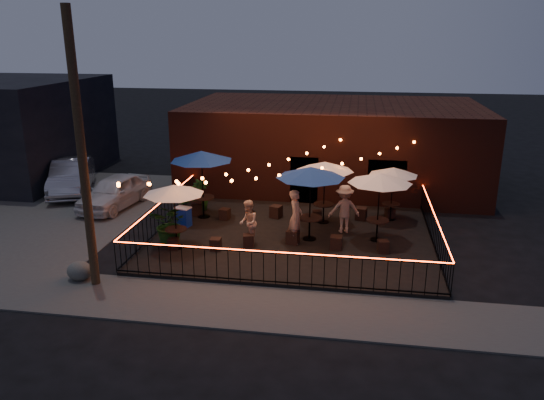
{
  "coord_description": "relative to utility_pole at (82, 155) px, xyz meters",
  "views": [
    {
      "loc": [
        2.18,
        -16.06,
        7.25
      ],
      "look_at": [
        -0.76,
        2.01,
        1.48
      ],
      "focal_mm": 35.0,
      "sensor_mm": 36.0,
      "label": 1
    }
  ],
  "objects": [
    {
      "name": "ground",
      "position": [
        5.4,
        2.6,
        -4.0
      ],
      "size": [
        110.0,
        110.0,
        0.0
      ],
      "primitive_type": "plane",
      "color": "black",
      "rests_on": "ground"
    },
    {
      "name": "patio",
      "position": [
        5.4,
        4.6,
        -3.92
      ],
      "size": [
        10.0,
        8.0,
        0.15
      ],
      "primitive_type": "cube",
      "color": "black",
      "rests_on": "ground"
    },
    {
      "name": "sidewalk",
      "position": [
        5.4,
        -0.65,
        -3.98
      ],
      "size": [
        18.0,
        2.5,
        0.05
      ],
      "primitive_type": "cube",
      "color": "#464240",
      "rests_on": "ground"
    },
    {
      "name": "parking_lot",
      "position": [
        -6.6,
        6.6,
        -3.99
      ],
      "size": [
        11.0,
        12.0,
        0.02
      ],
      "primitive_type": "cube",
      "color": "#464240",
      "rests_on": "ground"
    },
    {
      "name": "brick_building",
      "position": [
        6.4,
        12.59,
        -2.0
      ],
      "size": [
        14.0,
        8.0,
        4.0
      ],
      "color": "#3A160F",
      "rests_on": "ground"
    },
    {
      "name": "utility_pole",
      "position": [
        0.0,
        0.0,
        0.0
      ],
      "size": [
        0.26,
        0.26,
        8.0
      ],
      "primitive_type": "cylinder",
      "color": "#312614",
      "rests_on": "ground"
    },
    {
      "name": "fence_front",
      "position": [
        5.4,
        0.6,
        -3.34
      ],
      "size": [
        10.0,
        0.04,
        1.04
      ],
      "color": "black",
      "rests_on": "patio"
    },
    {
      "name": "fence_left",
      "position": [
        0.4,
        4.6,
        -3.34
      ],
      "size": [
        0.04,
        8.0,
        1.04
      ],
      "rotation": [
        0.0,
        0.0,
        1.57
      ],
      "color": "black",
      "rests_on": "patio"
    },
    {
      "name": "fence_right",
      "position": [
        10.4,
        4.6,
        -3.34
      ],
      "size": [
        0.04,
        8.0,
        1.04
      ],
      "rotation": [
        0.0,
        0.0,
        1.57
      ],
      "color": "black",
      "rests_on": "patio"
    },
    {
      "name": "festoon_lights",
      "position": [
        4.39,
        4.3,
        -1.48
      ],
      "size": [
        10.02,
        8.72,
        1.32
      ],
      "color": "#E45816",
      "rests_on": "ground"
    },
    {
      "name": "cafe_table_0",
      "position": [
        1.6,
        2.8,
        -1.77
      ],
      "size": [
        2.51,
        2.51,
        2.27
      ],
      "rotation": [
        0.0,
        0.0,
        -0.25
      ],
      "color": "black",
      "rests_on": "patio"
    },
    {
      "name": "cafe_table_1",
      "position": [
        1.6,
        6.11,
        -1.36
      ],
      "size": [
        2.95,
        2.95,
        2.72
      ],
      "rotation": [
        0.0,
        0.0,
        -0.22
      ],
      "color": "black",
      "rests_on": "patio"
    },
    {
      "name": "cafe_table_2",
      "position": [
        6.05,
        4.36,
        -1.4
      ],
      "size": [
        2.82,
        2.82,
        2.69
      ],
      "rotation": [
        0.0,
        0.0,
        0.17
      ],
      "color": "black",
      "rests_on": "patio"
    },
    {
      "name": "cafe_table_3",
      "position": [
        6.42,
        6.23,
        -1.62
      ],
      "size": [
        2.39,
        2.39,
        2.45
      ],
      "rotation": [
        0.0,
        0.0,
        -0.08
      ],
      "color": "black",
      "rests_on": "patio"
    },
    {
      "name": "cafe_table_4",
      "position": [
        8.44,
        4.66,
        -1.58
      ],
      "size": [
        2.39,
        2.39,
        2.48
      ],
      "rotation": [
        0.0,
        0.0,
        0.06
      ],
      "color": "black",
      "rests_on": "patio"
    },
    {
      "name": "cafe_table_5",
      "position": [
        9.04,
        7.0,
        -1.9
      ],
      "size": [
        2.3,
        2.3,
        2.14
      ],
      "rotation": [
        0.0,
        0.0,
        0.21
      ],
      "color": "black",
      "rests_on": "patio"
    },
    {
      "name": "bistro_chair_0",
      "position": [
        1.52,
        2.68,
        -3.65
      ],
      "size": [
        0.38,
        0.38,
        0.41
      ],
      "primitive_type": "cube",
      "rotation": [
        0.0,
        0.0,
        0.13
      ],
      "color": "black",
      "rests_on": "patio"
    },
    {
      "name": "bistro_chair_1",
      "position": [
        2.97,
        2.85,
        -3.64
      ],
      "size": [
        0.37,
        0.37,
        0.42
      ],
      "primitive_type": "cube",
      "rotation": [
        0.0,
        0.0,
        3.17
      ],
      "color": "black",
      "rests_on": "patio"
    },
    {
      "name": "bistro_chair_2",
      "position": [
        1.24,
        6.34,
        -3.59
      ],
      "size": [
        0.53,
        0.53,
        0.51
      ],
      "primitive_type": "cube",
      "rotation": [
        0.0,
        0.0,
        0.26
      ],
      "color": "black",
      "rests_on": "patio"
    },
    {
      "name": "bistro_chair_3",
      "position": [
        2.51,
        5.96,
        -3.63
      ],
      "size": [
        0.44,
        0.44,
        0.44
      ],
      "primitive_type": "cube",
      "rotation": [
        0.0,
        0.0,
        2.94
      ],
      "color": "black",
      "rests_on": "patio"
    },
    {
      "name": "bistro_chair_4",
      "position": [
        4.01,
        3.35,
        -3.63
      ],
      "size": [
        0.43,
        0.43,
        0.43
      ],
      "primitive_type": "cube",
      "rotation": [
        0.0,
        0.0,
        0.21
      ],
      "color": "black",
      "rests_on": "patio"
    },
    {
      "name": "bistro_chair_5",
      "position": [
        5.51,
        3.87,
        -3.6
      ],
      "size": [
        0.48,
        0.48,
        0.49
      ],
      "primitive_type": "cube",
      "rotation": [
        0.0,
        0.0,
        2.98
      ],
      "color": "black",
      "rests_on": "patio"
    },
    {
      "name": "bistro_chair_6",
      "position": [
        4.5,
        6.51,
        -3.61
      ],
      "size": [
        0.53,
        0.53,
        0.49
      ],
      "primitive_type": "cube",
      "rotation": [
        0.0,
        0.0,
        -0.35
      ],
      "color": "black",
      "rests_on": "patio"
    },
    {
      "name": "bistro_chair_7",
      "position": [
        6.17,
        6.39,
        -3.65
      ],
      "size": [
        0.41,
        0.41,
        0.41
      ],
      "primitive_type": "cube",
      "rotation": [
        0.0,
        0.0,
        3.35
      ],
      "color": "black",
      "rests_on": "patio"
    },
    {
      "name": "bistro_chair_8",
      "position": [
        7.04,
        3.59,
        -3.61
      ],
      "size": [
        0.41,
        0.41,
        0.47
      ],
      "primitive_type": "cube",
      "rotation": [
        0.0,
        0.0,
        -0.03
      ],
      "color": "black",
      "rests_on": "patio"
    },
    {
      "name": "bistro_chair_9",
      "position": [
        8.63,
        3.57,
        -3.64
      ],
      "size": [
        0.41,
        0.41,
        0.42
      ],
      "primitive_type": "cube",
      "rotation": [
        0.0,
        0.0,
        3.33
      ],
      "color": "black",
      "rests_on": "patio"
    },
    {
      "name": "bistro_chair_10",
      "position": [
        7.89,
        6.8,
        -3.6
      ],
      "size": [
        0.49,
        0.49,
        0.49
      ],
      "primitive_type": "cube",
      "rotation": [
        0.0,
        0.0,
        -0.18
      ],
      "color": "black",
      "rests_on": "patio"
    },
    {
      "name": "bistro_chair_11",
      "position": [
        9.03,
        7.16,
        -3.65
      ],
      "size": [
        0.44,
        0.44,
        0.41
      ],
      "primitive_type": "cube",
      "rotation": [
        0.0,
        0.0,
        3.48
      ],
      "color": "black",
      "rests_on": "patio"
    },
    {
      "name": "patron_a",
      "position": [
        5.59,
        3.93,
        -2.87
      ],
      "size": [
        0.48,
        0.72,
        1.95
      ],
      "primitive_type": "imported",
      "rotation": [
        0.0,
        0.0,
        1.55
      ],
      "color": "#CEA98B",
      "rests_on": "patio"
    },
    {
      "name": "patron_b",
      "position": [
        3.98,
        3.55,
        -3.05
      ],
      "size": [
        0.78,
        0.9,
        1.61
      ],
      "primitive_type": "imported",
      "rotation": [
        0.0,
        0.0,
        -1.32
      ],
      "color": "#DBAF90",
      "rests_on": "patio"
    },
    {
      "name": "patron_c",
      "position": [
        7.24,
        5.31,
        -2.94
      ],
      "size": [
        1.3,
        0.94,
        1.81
      ],
      "primitive_type": "imported",
      "rotation": [
        0.0,
        0.0,
        3.39
      ],
      "color": "#CFA88A",
      "rests_on": "patio"
    },
    {
      "name": "potted_shrub_a",
      "position": [
        1.3,
        3.14,
        -3.1
      ],
      "size": [
        1.49,
        1.33,
        1.5
      ],
      "primitive_type": "imported",
      "rotation": [
        0.0,
        0.0,
        -0.13
      ],
      "color": "#103F12",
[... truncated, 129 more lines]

